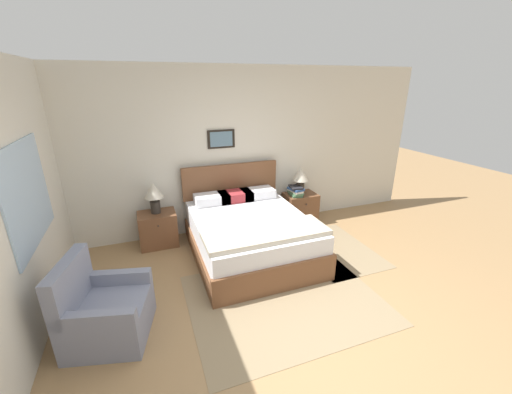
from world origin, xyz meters
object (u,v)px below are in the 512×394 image
Objects in this scene: armchair at (104,312)px; nightstand_by_door at (300,208)px; bed at (250,233)px; table_lamp_near_window at (154,193)px; table_lamp_by_door at (301,177)px; nightstand_near_window at (158,229)px.

nightstand_by_door is at bearing 133.81° from armchair.
nightstand_by_door is at bearing 31.57° from bed.
table_lamp_near_window is at bearing 147.63° from bed.
table_lamp_near_window is at bearing 174.51° from armchair.
armchair is at bearing -150.43° from nightstand_by_door.
table_lamp_by_door is at bearing 32.53° from bed.
armchair is 1.86× the size of table_lamp_by_door.
nightstand_near_window is 1.17× the size of table_lamp_near_window.
armchair is (-1.83, -0.98, -0.05)m from bed.
armchair is at bearing -151.79° from bed.
bed is 1.41m from nightstand_by_door.
table_lamp_by_door is (2.40, 0.00, 0.00)m from table_lamp_near_window.
nightstand_near_window is 2.41m from nightstand_by_door.
nightstand_by_door is at bearing -0.57° from table_lamp_near_window.
bed is 1.51m from table_lamp_near_window.
table_lamp_by_door is at bearing 105.32° from nightstand_by_door.
nightstand_near_window is at bearing -88.55° from table_lamp_near_window.
table_lamp_near_window is 1.00× the size of table_lamp_by_door.
nightstand_near_window is 1.00× the size of nightstand_by_door.
table_lamp_near_window is (-0.00, 0.02, 0.57)m from nightstand_near_window.
nightstand_near_window is (0.63, 1.72, -0.02)m from armchair.
nightstand_near_window is 2.47m from table_lamp_by_door.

